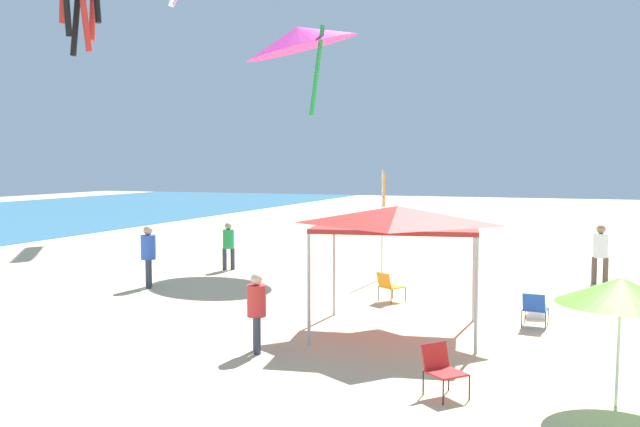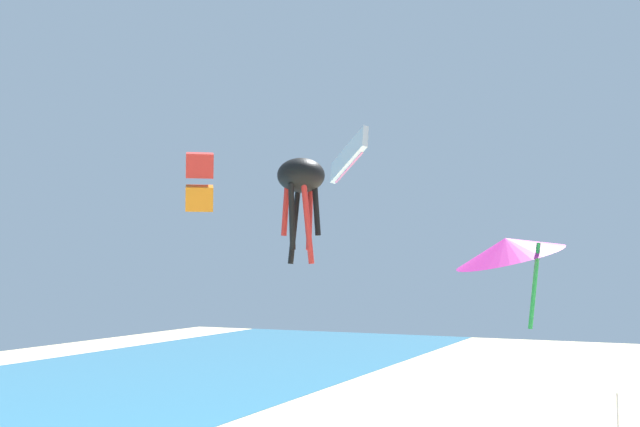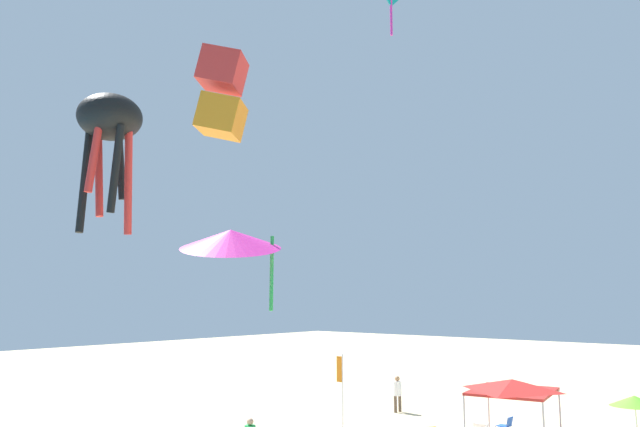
# 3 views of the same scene
# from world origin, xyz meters

# --- Properties ---
(kite_parafoil_white) EXTENTS (3.58, 3.54, 2.85)m
(kite_parafoil_white) POSITION_xyz_m (15.57, 19.86, 14.04)
(kite_parafoil_white) COLOR white
(kite_octopus_black) EXTENTS (1.93, 1.93, 4.30)m
(kite_octopus_black) POSITION_xyz_m (3.68, 16.95, 11.21)
(kite_octopus_black) COLOR black
(kite_delta_magenta) EXTENTS (6.17, 6.18, 4.00)m
(kite_delta_magenta) POSITION_xyz_m (6.67, 9.30, 8.48)
(kite_delta_magenta) COLOR #E02D9E
(kite_box_red) EXTENTS (1.39, 1.35, 2.09)m
(kite_box_red) POSITION_xyz_m (-2.39, 17.71, 10.59)
(kite_box_red) COLOR red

